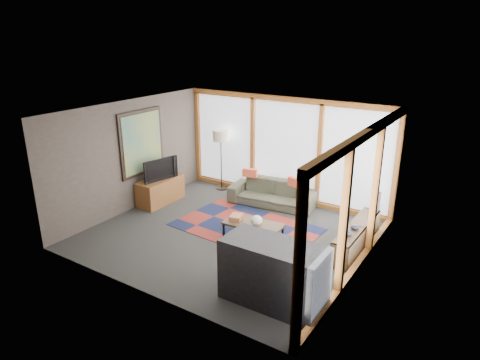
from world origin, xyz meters
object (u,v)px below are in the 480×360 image
Objects in this scene: sofa at (272,193)px; television at (159,169)px; floor_lamp at (221,160)px; bar_counter at (274,273)px; coffee_table at (253,232)px; tv_console at (161,191)px; bookshelf at (357,237)px.

sofa is 2.83m from television.
television is at bearing -113.51° from floor_lamp.
bar_counter is at bearing -68.56° from sofa.
coffee_table is 0.94× the size of tv_console.
floor_lamp is 1.77m from television.
floor_lamp is 1.82m from tv_console.
coffee_table is at bearing -156.13° from bookshelf.
floor_lamp is 1.72× the size of television.
tv_console is at bearing 153.67° from bar_counter.
sofa is 2.68m from bookshelf.
floor_lamp is at bearing -10.65° from television.
sofa is at bearing -7.80° from floor_lamp.
tv_console is at bearing -176.48° from bookshelf.
bar_counter is (4.31, -2.09, -0.38)m from television.
sofa is at bearing 156.62° from bookshelf.
television is (-0.71, -1.63, 0.08)m from floor_lamp.
bar_counter is at bearing -102.52° from bookshelf.
coffee_table is at bearing 129.67° from bar_counter.
floor_lamp is at bearing 136.97° from coffee_table.
bar_counter is (1.92, -3.49, 0.21)m from sofa.
floor_lamp reaches higher than tv_console.
tv_console is (-2.41, -1.36, 0.01)m from sofa.
coffee_table is at bearing -10.00° from tv_console.
sofa is 1.29× the size of bar_counter.
sofa is 2.77m from tv_console.
bookshelf is 4.88m from tv_console.
tv_console is 1.32× the size of television.
floor_lamp is 1.01× the size of bar_counter.
sofa is 1.78× the size of coffee_table.
bookshelf is 1.57× the size of tv_console.
bar_counter is (1.33, -1.60, 0.32)m from coffee_table.
bookshelf is 2.07× the size of television.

